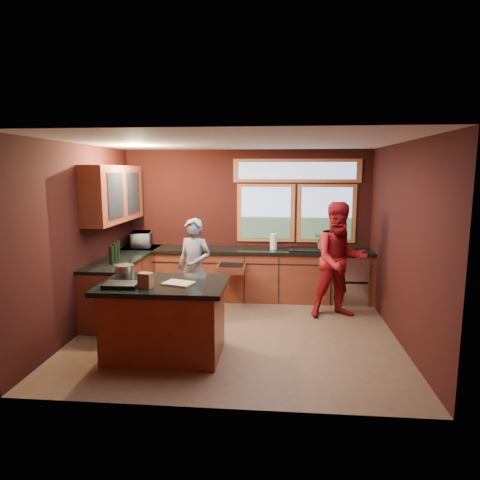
# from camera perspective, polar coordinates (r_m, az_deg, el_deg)

# --- Properties ---
(floor) EXTENTS (4.50, 4.50, 0.00)m
(floor) POSITION_cam_1_polar(r_m,az_deg,el_deg) (6.32, -0.48, -12.27)
(floor) COLOR brown
(floor) RESTS_ON ground
(room_shell) EXTENTS (4.52, 4.02, 2.71)m
(room_shell) POSITION_cam_1_polar(r_m,az_deg,el_deg) (6.31, -5.63, 4.46)
(room_shell) COLOR black
(room_shell) RESTS_ON ground
(back_counter) EXTENTS (4.50, 0.64, 0.93)m
(back_counter) POSITION_cam_1_polar(r_m,az_deg,el_deg) (7.79, 2.21, -4.56)
(back_counter) COLOR #572414
(back_counter) RESTS_ON floor
(left_counter) EXTENTS (0.64, 2.30, 0.93)m
(left_counter) POSITION_cam_1_polar(r_m,az_deg,el_deg) (7.40, -15.08, -5.59)
(left_counter) COLOR #572414
(left_counter) RESTS_ON floor
(island) EXTENTS (1.55, 1.05, 0.95)m
(island) POSITION_cam_1_polar(r_m,az_deg,el_deg) (5.55, -10.00, -10.27)
(island) COLOR #572414
(island) RESTS_ON floor
(person_grey) EXTENTS (0.67, 0.55, 1.58)m
(person_grey) POSITION_cam_1_polar(r_m,az_deg,el_deg) (6.85, -6.12, -3.72)
(person_grey) COLOR slate
(person_grey) RESTS_ON floor
(person_red) EXTENTS (1.03, 0.88, 1.84)m
(person_red) POSITION_cam_1_polar(r_m,az_deg,el_deg) (6.94, 13.16, -2.64)
(person_red) COLOR maroon
(person_red) RESTS_ON floor
(microwave) EXTENTS (0.45, 0.57, 0.28)m
(microwave) POSITION_cam_1_polar(r_m,az_deg,el_deg) (8.06, -12.99, 0.07)
(microwave) COLOR #999999
(microwave) RESTS_ON left_counter
(potted_plant) EXTENTS (0.33, 0.29, 0.37)m
(potted_plant) POSITION_cam_1_polar(r_m,az_deg,el_deg) (7.74, 11.11, 0.09)
(potted_plant) COLOR #999999
(potted_plant) RESTS_ON back_counter
(paper_towel) EXTENTS (0.12, 0.12, 0.28)m
(paper_towel) POSITION_cam_1_polar(r_m,az_deg,el_deg) (7.66, 4.49, -0.19)
(paper_towel) COLOR silver
(paper_towel) RESTS_ON back_counter
(cutting_board) EXTENTS (0.41, 0.35, 0.02)m
(cutting_board) POSITION_cam_1_polar(r_m,az_deg,el_deg) (5.31, -8.19, -5.72)
(cutting_board) COLOR tan
(cutting_board) RESTS_ON island
(stock_pot) EXTENTS (0.24, 0.24, 0.18)m
(stock_pot) POSITION_cam_1_polar(r_m,az_deg,el_deg) (5.69, -15.13, -4.11)
(stock_pot) COLOR #A9A9AD
(stock_pot) RESTS_ON island
(paper_bag) EXTENTS (0.17, 0.14, 0.18)m
(paper_bag) POSITION_cam_1_polar(r_m,az_deg,el_deg) (5.20, -12.49, -5.27)
(paper_bag) COLOR brown
(paper_bag) RESTS_ON island
(black_tray) EXTENTS (0.41, 0.30, 0.05)m
(black_tray) POSITION_cam_1_polar(r_m,az_deg,el_deg) (5.31, -15.57, -5.80)
(black_tray) COLOR black
(black_tray) RESTS_ON island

